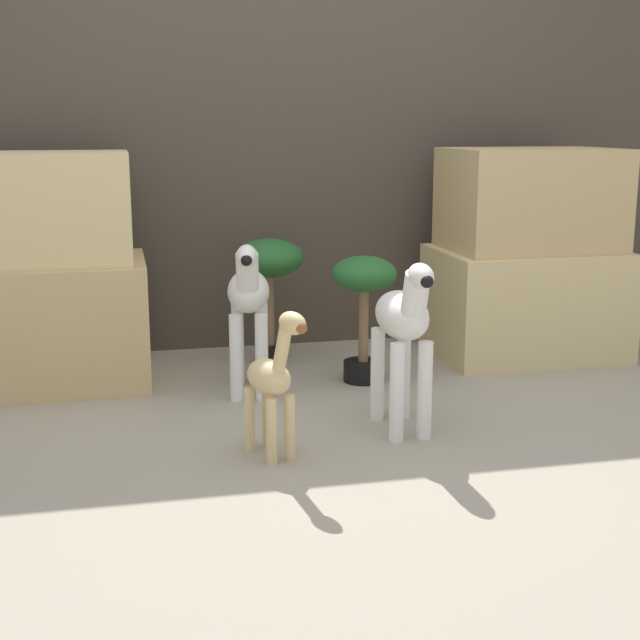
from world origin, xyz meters
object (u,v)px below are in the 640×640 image
(zebra_right, at_px, (404,328))
(zebra_left, at_px, (248,302))
(giraffe_figurine, at_px, (273,379))
(potted_palm_back, at_px, (269,264))
(potted_palm_front, at_px, (364,293))

(zebra_right, xyz_separation_m, zebra_left, (-0.49, 0.61, 0.00))
(giraffe_figurine, bearing_deg, potted_palm_back, 80.94)
(giraffe_figurine, relative_size, potted_palm_back, 0.90)
(zebra_left, height_order, giraffe_figurine, zebra_left)
(potted_palm_front, bearing_deg, zebra_right, -92.94)
(zebra_left, relative_size, potted_palm_back, 1.11)
(giraffe_figurine, height_order, potted_palm_front, potted_palm_front)
(zebra_left, bearing_deg, potted_palm_front, 7.75)
(potted_palm_front, xyz_separation_m, potted_palm_back, (-0.36, 0.42, 0.08))
(zebra_left, bearing_deg, zebra_right, -50.77)
(zebra_right, bearing_deg, zebra_left, 129.23)
(zebra_right, xyz_separation_m, potted_palm_back, (-0.32, 1.10, 0.08))
(zebra_right, height_order, giraffe_figurine, zebra_right)
(zebra_right, height_order, potted_palm_back, zebra_right)
(zebra_right, distance_m, giraffe_figurine, 0.56)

